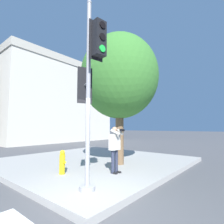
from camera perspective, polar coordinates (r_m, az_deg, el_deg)
ground_plane at (r=4.24m, az=-7.61°, el=-29.23°), size 160.00×160.00×0.00m
sidewalk_corner at (r=8.97m, az=-6.35°, el=-15.63°), size 8.00×8.00×0.17m
traffic_signal_pole at (r=4.72m, az=-7.28°, el=10.31°), size 0.63×1.18×5.04m
person_photographer at (r=6.20m, az=0.97°, el=-10.77°), size 0.50×0.53×1.59m
street_tree at (r=7.92m, az=2.42°, el=11.40°), size 3.41×3.41×5.70m
fire_hydrant at (r=6.36m, az=-15.94°, el=-15.47°), size 0.19×0.25×0.80m
building_right at (r=25.19m, az=-19.51°, el=2.71°), size 13.93×9.83×9.99m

